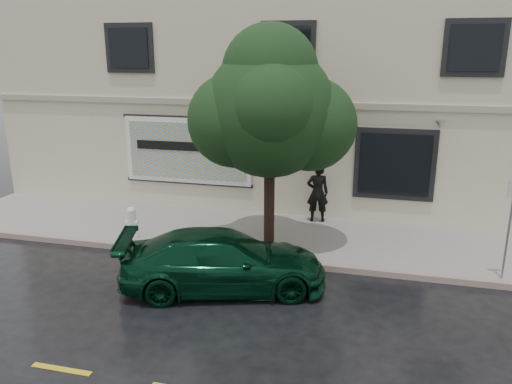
% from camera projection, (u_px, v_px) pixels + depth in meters
% --- Properties ---
extents(ground, '(90.00, 90.00, 0.00)m').
position_uv_depth(ground, '(243.00, 290.00, 11.11)').
color(ground, black).
rests_on(ground, ground).
extents(sidewalk, '(20.00, 3.50, 0.15)m').
position_uv_depth(sidewalk, '(274.00, 236.00, 14.12)').
color(sidewalk, gray).
rests_on(sidewalk, ground).
extents(curb, '(20.00, 0.18, 0.16)m').
position_uv_depth(curb, '(259.00, 260.00, 12.49)').
color(curb, gray).
rests_on(curb, ground).
extents(building, '(20.00, 8.12, 7.00)m').
position_uv_depth(building, '(307.00, 96.00, 18.53)').
color(building, beige).
rests_on(building, ground).
extents(billboard, '(4.30, 0.16, 2.20)m').
position_uv_depth(billboard, '(187.00, 151.00, 15.88)').
color(billboard, white).
rests_on(billboard, ground).
extents(car, '(4.90, 3.23, 1.32)m').
position_uv_depth(car, '(223.00, 261.00, 11.03)').
color(car, '#08311C').
rests_on(car, ground).
extents(pedestrian, '(0.73, 0.56, 1.79)m').
position_uv_depth(pedestrian, '(318.00, 193.00, 14.87)').
color(pedestrian, black).
rests_on(pedestrian, sidewalk).
extents(umbrella, '(1.14, 1.14, 0.73)m').
position_uv_depth(umbrella, '(319.00, 151.00, 14.52)').
color(umbrella, black).
rests_on(umbrella, pedestrian).
extents(street_tree, '(3.22, 3.22, 5.16)m').
position_uv_depth(street_tree, '(270.00, 112.00, 12.12)').
color(street_tree, black).
rests_on(street_tree, sidewalk).
extents(fire_hydrant, '(0.36, 0.34, 0.88)m').
position_uv_depth(fire_hydrant, '(132.00, 222.00, 13.72)').
color(fire_hydrant, white).
rests_on(fire_hydrant, sidewalk).
extents(sign_pole, '(0.29, 0.05, 2.33)m').
position_uv_depth(sign_pole, '(510.00, 219.00, 10.95)').
color(sign_pole, gray).
rests_on(sign_pole, sidewalk).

